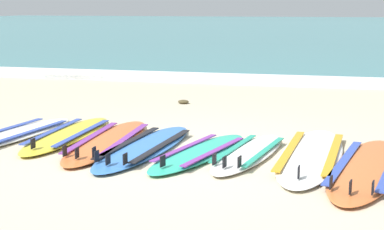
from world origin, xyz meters
TOP-DOWN VIEW (x-y plane):
  - ground_plane at (0.00, 0.00)m, footprint 80.00×80.00m
  - sea at (0.00, 35.67)m, footprint 80.00×60.00m
  - wave_foam_strip at (0.00, 6.20)m, footprint 80.00×1.06m
  - surfboard_0 at (-2.35, 0.39)m, footprint 0.85×2.21m
  - surfboard_1 at (-1.71, 0.51)m, footprint 0.55×2.18m
  - surfboard_2 at (-1.10, 0.32)m, footprint 0.66×2.37m
  - surfboard_3 at (-0.58, 0.14)m, footprint 0.80×2.35m
  - surfboard_4 at (0.08, 0.05)m, footprint 0.99×2.03m
  - surfboard_5 at (0.60, 0.15)m, footprint 0.81×1.96m
  - surfboard_6 at (1.26, 0.24)m, footprint 0.83×2.60m
  - surfboard_7 at (1.81, -0.14)m, footprint 1.08×2.58m
  - seaweed_clump_near_shoreline at (-0.94, 3.24)m, footprint 0.18×0.15m

SIDE VIEW (x-z plane):
  - ground_plane at x=0.00m, z-range 0.00..0.00m
  - seaweed_clump_near_shoreline at x=-0.94m, z-range 0.00..0.06m
  - surfboard_6 at x=1.26m, z-range -0.05..0.13m
  - surfboard_1 at x=-1.71m, z-range -0.05..0.13m
  - surfboard_0 at x=-2.35m, z-range -0.05..0.13m
  - surfboard_4 at x=0.08m, z-range -0.05..0.13m
  - surfboard_7 at x=1.81m, z-range -0.05..0.13m
  - surfboard_2 at x=-1.10m, z-range -0.05..0.13m
  - surfboard_3 at x=-0.58m, z-range -0.05..0.13m
  - surfboard_5 at x=0.60m, z-range -0.05..0.13m
  - sea at x=0.00m, z-range 0.00..0.10m
  - wave_foam_strip at x=0.00m, z-range 0.00..0.11m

